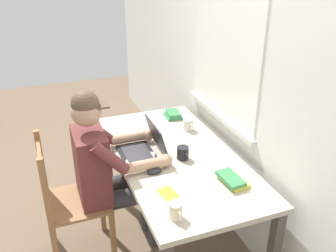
{
  "coord_description": "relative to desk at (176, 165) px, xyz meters",
  "views": [
    {
      "loc": [
        2.08,
        -0.85,
        2.03
      ],
      "look_at": [
        -0.02,
        -0.05,
        0.94
      ],
      "focal_mm": 39.65,
      "sensor_mm": 36.0,
      "label": 1
    }
  ],
  "objects": [
    {
      "name": "landscape_photo_print",
      "position": [
        0.41,
        -0.21,
        0.09
      ],
      "size": [
        0.14,
        0.11,
        0.0
      ],
      "primitive_type": "cube",
      "rotation": [
        0.0,
        0.0,
        0.16
      ],
      "color": "gold",
      "rests_on": "desk"
    },
    {
      "name": "seated_person",
      "position": [
        -0.06,
        -0.47,
        0.05
      ],
      "size": [
        0.5,
        0.6,
        1.25
      ],
      "color": "brown",
      "rests_on": "ground"
    },
    {
      "name": "coffee_mug_white",
      "position": [
        -0.32,
        0.24,
        0.13
      ],
      "size": [
        0.12,
        0.08,
        0.09
      ],
      "color": "silver",
      "rests_on": "desk"
    },
    {
      "name": "paper_pile_back_corner",
      "position": [
        0.0,
        -0.26,
        0.09
      ],
      "size": [
        0.27,
        0.26,
        0.02
      ],
      "primitive_type": "cube",
      "rotation": [
        0.0,
        0.0,
        -0.46
      ],
      "color": "silver",
      "rests_on": "desk"
    },
    {
      "name": "desk",
      "position": [
        0.0,
        0.0,
        0.0
      ],
      "size": [
        1.57,
        0.79,
        0.72
      ],
      "color": "#BCB29E",
      "rests_on": "ground"
    },
    {
      "name": "coffee_mug_dark",
      "position": [
        0.07,
        0.02,
        0.13
      ],
      "size": [
        0.12,
        0.08,
        0.09
      ],
      "color": "black",
      "rests_on": "desk"
    },
    {
      "name": "book_stack_side",
      "position": [
        -0.59,
        0.21,
        0.11
      ],
      "size": [
        0.17,
        0.14,
        0.05
      ],
      "color": "#38844C",
      "rests_on": "desk"
    },
    {
      "name": "wooden_chair",
      "position": [
        -0.06,
        -0.75,
        -0.17
      ],
      "size": [
        0.42,
        0.42,
        0.95
      ],
      "color": "olive",
      "rests_on": "ground"
    },
    {
      "name": "coffee_mug_spare",
      "position": [
        0.63,
        -0.25,
        0.13
      ],
      "size": [
        0.11,
        0.07,
        0.09
      ],
      "color": "beige",
      "rests_on": "desk"
    },
    {
      "name": "laptop",
      "position": [
        -0.08,
        -0.2,
        0.14
      ],
      "size": [
        0.33,
        0.29,
        0.23
      ],
      "color": "#232328",
      "rests_on": "desk"
    },
    {
      "name": "computer_mouse",
      "position": [
        0.17,
        -0.22,
        0.1
      ],
      "size": [
        0.06,
        0.1,
        0.03
      ],
      "primitive_type": "ellipsoid",
      "color": "#232328",
      "rests_on": "desk"
    },
    {
      "name": "paper_pile_near_laptop",
      "position": [
        -0.0,
        0.27,
        0.09
      ],
      "size": [
        0.28,
        0.24,
        0.01
      ],
      "primitive_type": "cube",
      "rotation": [
        0.0,
        0.0,
        -0.37
      ],
      "color": "silver",
      "rests_on": "desk"
    },
    {
      "name": "back_wall",
      "position": [
        -0.0,
        0.48,
        0.66
      ],
      "size": [
        6.0,
        0.08,
        2.6
      ],
      "color": "silver",
      "rests_on": "ground"
    },
    {
      "name": "ground_plane",
      "position": [
        0.0,
        0.0,
        -0.64
      ],
      "size": [
        8.0,
        8.0,
        0.0
      ],
      "primitive_type": "plane",
      "color": "brown"
    },
    {
      "name": "book_stack_main",
      "position": [
        0.44,
        0.19,
        0.11
      ],
      "size": [
        0.2,
        0.15,
        0.05
      ],
      "color": "gold",
      "rests_on": "desk"
    }
  ]
}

